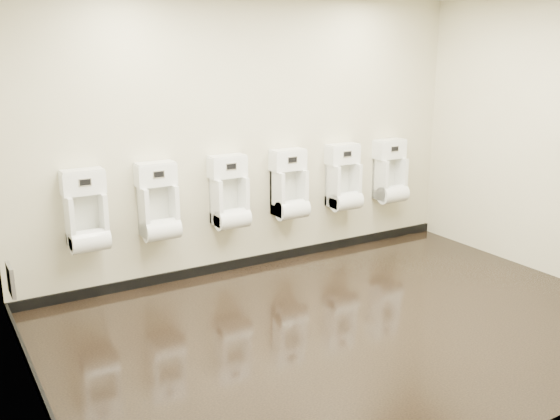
# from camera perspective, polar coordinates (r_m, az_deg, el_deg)

# --- Properties ---
(ground) EXTENTS (5.00, 3.50, 0.00)m
(ground) POSITION_cam_1_polar(r_m,az_deg,el_deg) (5.42, 6.55, -10.43)
(ground) COLOR black
(ground) RESTS_ON ground
(back_wall) EXTENTS (5.00, 0.02, 2.80)m
(back_wall) POSITION_cam_1_polar(r_m,az_deg,el_deg) (6.44, -2.54, 6.79)
(back_wall) COLOR beige
(back_wall) RESTS_ON ground
(front_wall) EXTENTS (5.00, 0.02, 2.80)m
(front_wall) POSITION_cam_1_polar(r_m,az_deg,el_deg) (3.79, 23.31, -0.27)
(front_wall) COLOR beige
(front_wall) RESTS_ON ground
(left_wall) EXTENTS (0.02, 3.50, 2.80)m
(left_wall) POSITION_cam_1_polar(r_m,az_deg,el_deg) (4.01, -22.63, 0.61)
(left_wall) COLOR beige
(left_wall) RESTS_ON ground
(right_wall) EXTENTS (0.02, 3.50, 2.80)m
(right_wall) POSITION_cam_1_polar(r_m,az_deg,el_deg) (6.79, 24.13, 5.92)
(right_wall) COLOR beige
(right_wall) RESTS_ON ground
(tile_overlay_left) EXTENTS (0.01, 3.50, 2.80)m
(tile_overlay_left) POSITION_cam_1_polar(r_m,az_deg,el_deg) (4.01, -22.56, 0.62)
(tile_overlay_left) COLOR silver
(tile_overlay_left) RESTS_ON ground
(skirting_back) EXTENTS (5.00, 0.02, 0.10)m
(skirting_back) POSITION_cam_1_polar(r_m,az_deg,el_deg) (6.75, -2.36, -4.64)
(skirting_back) COLOR black
(skirting_back) RESTS_ON ground
(skirting_left) EXTENTS (0.02, 3.50, 0.10)m
(skirting_left) POSITION_cam_1_polar(r_m,az_deg,el_deg) (4.52, -20.70, -16.19)
(skirting_left) COLOR black
(skirting_left) RESTS_ON ground
(access_panel) EXTENTS (0.04, 0.25, 0.25)m
(access_panel) POSITION_cam_1_polar(r_m,az_deg,el_deg) (5.41, -23.40, -5.91)
(access_panel) COLOR #9E9EA3
(access_panel) RESTS_ON left_wall
(urinal_0) EXTENTS (0.39, 0.29, 0.72)m
(urinal_0) POSITION_cam_1_polar(r_m,az_deg,el_deg) (5.83, -17.27, -0.62)
(urinal_0) COLOR white
(urinal_0) RESTS_ON back_wall
(urinal_1) EXTENTS (0.39, 0.29, 0.72)m
(urinal_1) POSITION_cam_1_polar(r_m,az_deg,el_deg) (6.01, -11.04, 0.25)
(urinal_1) COLOR white
(urinal_1) RESTS_ON back_wall
(urinal_2) EXTENTS (0.39, 0.29, 0.72)m
(urinal_2) POSITION_cam_1_polar(r_m,az_deg,el_deg) (6.29, -4.63, 1.13)
(urinal_2) COLOR white
(urinal_2) RESTS_ON back_wall
(urinal_3) EXTENTS (0.39, 0.29, 0.72)m
(urinal_3) POSITION_cam_1_polar(r_m,az_deg,el_deg) (6.62, 0.89, 1.88)
(urinal_3) COLOR white
(urinal_3) RESTS_ON back_wall
(urinal_4) EXTENTS (0.39, 0.29, 0.72)m
(urinal_4) POSITION_cam_1_polar(r_m,az_deg,el_deg) (7.01, 5.85, 2.54)
(urinal_4) COLOR white
(urinal_4) RESTS_ON back_wall
(urinal_5) EXTENTS (0.39, 0.29, 0.72)m
(urinal_5) POSITION_cam_1_polar(r_m,az_deg,el_deg) (7.42, 10.07, 3.09)
(urinal_5) COLOR white
(urinal_5) RESTS_ON back_wall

